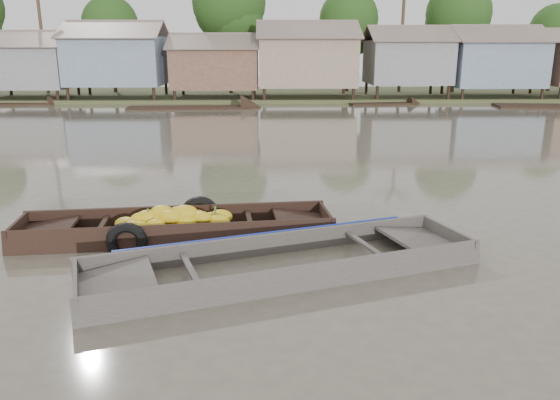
{
  "coord_description": "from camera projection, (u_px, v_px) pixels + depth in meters",
  "views": [
    {
      "loc": [
        -0.35,
        -9.34,
        3.78
      ],
      "look_at": [
        -0.08,
        1.09,
        0.8
      ],
      "focal_mm": 35.0,
      "sensor_mm": 36.0,
      "label": 1
    }
  ],
  "objects": [
    {
      "name": "viewer_boat",
      "position": [
        284.0,
        268.0,
        9.44
      ],
      "size": [
        7.08,
        3.89,
        0.55
      ],
      "rotation": [
        0.0,
        0.0,
        0.32
      ],
      "color": "#3E3834",
      "rests_on": "ground"
    },
    {
      "name": "riverbank",
      "position": [
        312.0,
        55.0,
        39.88
      ],
      "size": [
        120.0,
        12.47,
        10.22
      ],
      "color": "#384723",
      "rests_on": "ground"
    },
    {
      "name": "ground",
      "position": [
        286.0,
        258.0,
        10.02
      ],
      "size": [
        120.0,
        120.0,
        0.0
      ],
      "primitive_type": "plane",
      "color": "#534C40",
      "rests_on": "ground"
    },
    {
      "name": "banana_boat",
      "position": [
        173.0,
        227.0,
        11.11
      ],
      "size": [
        6.44,
        2.13,
        0.9
      ],
      "rotation": [
        0.0,
        0.0,
        0.1
      ],
      "color": "black",
      "rests_on": "ground"
    },
    {
      "name": "distant_boats",
      "position": [
        413.0,
        111.0,
        32.71
      ],
      "size": [
        44.98,
        16.56,
        0.35
      ],
      "color": "black",
      "rests_on": "ground"
    }
  ]
}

